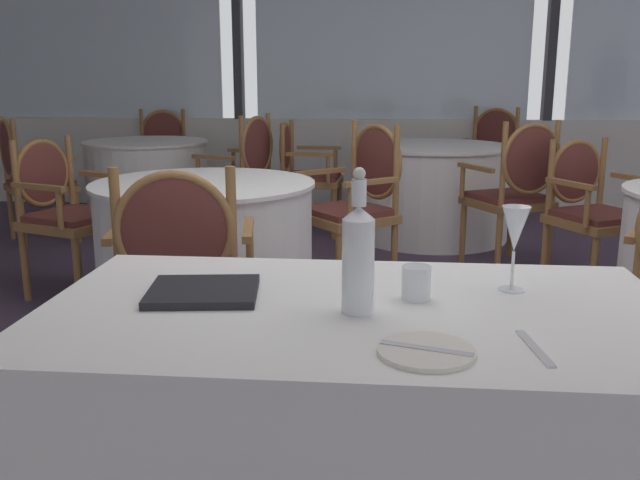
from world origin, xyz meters
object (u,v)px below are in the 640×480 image
dining_chair_0_2 (360,194)px  dining_chair_3_2 (162,151)px  dining_chair_0_0 (62,204)px  dining_chair_0_1 (181,269)px  dining_chair_2_2 (302,168)px  dining_chair_3_1 (244,168)px  dining_chair_2_0 (517,185)px  water_tumbler (416,283)px  dining_chair_3_0 (27,171)px  menu_book (203,292)px  dining_chair_1_2 (589,202)px  water_bottle (358,256)px  dining_chair_2_1 (489,154)px  side_plate (426,351)px  wine_glass (515,231)px

dining_chair_0_2 → dining_chair_3_2: bearing=-90.6°
dining_chair_0_0 → dining_chair_0_1: dining_chair_0_1 is taller
dining_chair_2_2 → dining_chair_3_1: 0.48m
dining_chair_2_0 → dining_chair_3_2: size_ratio=1.05×
water_tumbler → dining_chair_3_2: 5.40m
water_tumbler → dining_chair_3_0: 4.38m
menu_book → dining_chair_1_2: 3.07m
water_bottle → dining_chair_0_0: bearing=128.3°
water_bottle → dining_chair_3_0: (-2.64, 3.49, -0.32)m
dining_chair_0_2 → dining_chair_2_1: 2.53m
dining_chair_1_2 → dining_chair_3_2: 4.10m
water_tumbler → dining_chair_0_1: size_ratio=0.09×
dining_chair_0_2 → water_tumbler: bearing=55.7°
side_plate → dining_chair_0_2: dining_chair_0_2 is taller
menu_book → dining_chair_2_0: size_ratio=0.27×
side_plate → menu_book: menu_book is taller
dining_chair_2_0 → wine_glass: bearing=141.8°
side_plate → dining_chair_2_1: dining_chair_2_1 is taller
side_plate → dining_chair_0_0: 3.16m
water_bottle → dining_chair_0_2: water_bottle is taller
wine_glass → dining_chair_1_2: size_ratio=0.24×
water_bottle → dining_chair_3_0: water_bottle is taller
dining_chair_0_1 → dining_chair_3_0: 3.21m
wine_glass → menu_book: bearing=-171.6°
wine_glass → dining_chair_3_2: 5.43m
water_bottle → dining_chair_0_0: 2.90m
dining_chair_1_2 → dining_chair_3_1: size_ratio=0.92×
dining_chair_0_1 → dining_chair_3_2: size_ratio=1.01×
menu_book → dining_chair_2_0: 3.22m
water_bottle → dining_chair_2_1: bearing=78.4°
dining_chair_2_1 → dining_chair_3_1: 2.29m
dining_chair_0_0 → dining_chair_0_1: bearing=-30.1°
dining_chair_0_1 → dining_chair_2_1: bearing=-32.9°
dining_chair_2_1 → dining_chair_3_1: size_ratio=1.01×
water_bottle → dining_chair_3_1: size_ratio=0.34×
dining_chair_3_2 → wine_glass: bearing=17.0°
dining_chair_0_1 → dining_chair_2_2: (0.09, 3.07, -0.02)m
dining_chair_0_0 → dining_chair_1_2: bearing=28.1°
dining_chair_0_2 → dining_chair_3_1: dining_chair_0_2 is taller
menu_book → water_tumbler: bearing=-4.8°
dining_chair_0_1 → dining_chair_2_0: (1.61, 2.10, 0.02)m
dining_chair_3_2 → dining_chair_3_1: bearing=30.1°
dining_chair_2_1 → dining_chair_3_0: size_ratio=1.03×
side_plate → water_bottle: 0.30m
menu_book → dining_chair_2_2: dining_chair_2_2 is taller
dining_chair_2_1 → dining_chair_3_0: bearing=-37.2°
water_tumbler → dining_chair_2_2: bearing=100.7°
dining_chair_0_1 → dining_chair_3_2: dining_chair_0_1 is taller
wine_glass → dining_chair_2_2: 3.94m
menu_book → dining_chair_3_0: size_ratio=0.28×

